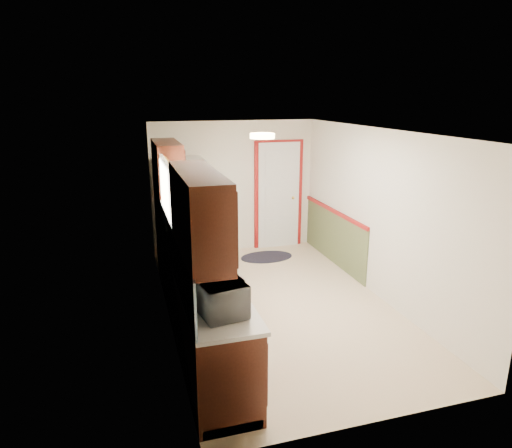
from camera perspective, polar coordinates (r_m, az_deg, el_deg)
room_shell at (r=6.07m, az=2.90°, el=0.20°), size 3.20×5.20×2.52m
kitchen_run at (r=5.64m, az=-8.14°, el=-5.35°), size 0.63×4.00×2.20m
back_wall_trim at (r=8.49m, az=4.28°, el=2.55°), size 1.12×2.30×2.08m
ceiling_fixture at (r=5.58m, az=0.79°, el=10.96°), size 0.30×0.30×0.06m
microwave at (r=4.15m, az=-4.66°, el=-8.40°), size 0.42×0.63×0.39m
refrigerator at (r=7.86m, az=-9.18°, el=1.46°), size 0.78×0.77×1.82m
rug at (r=8.29m, az=1.32°, el=-4.12°), size 0.96×0.63×0.01m
cooktop at (r=6.58m, az=-9.15°, el=-1.01°), size 0.47×0.56×0.02m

